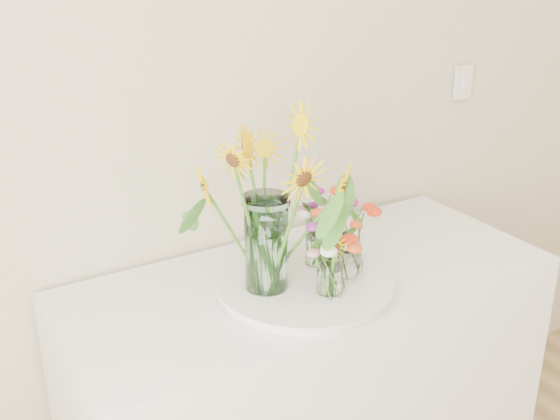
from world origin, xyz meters
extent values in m
cube|color=white|center=(-0.19, 1.93, 0.45)|extent=(1.40, 0.60, 0.90)
cylinder|color=white|center=(-0.25, 1.86, 0.91)|extent=(0.46, 0.46, 0.02)
cylinder|color=#AADDCF|center=(-0.36, 1.89, 1.06)|extent=(0.14, 0.14, 0.27)
cylinder|color=white|center=(-0.23, 1.78, 0.98)|extent=(0.07, 0.07, 0.12)
cylinder|color=white|center=(-0.16, 1.93, 0.99)|extent=(0.08, 0.08, 0.13)
camera|label=1|loc=(-1.18, 0.46, 1.83)|focal=45.00mm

